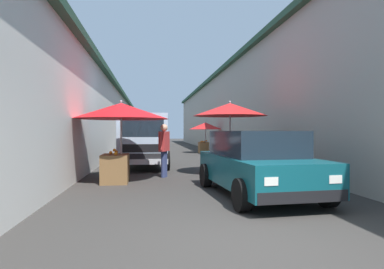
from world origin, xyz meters
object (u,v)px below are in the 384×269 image
(delivery_truck, at_px, (143,142))
(plastic_stool, at_px, (272,173))
(fruit_stall_far_right, at_px, (230,116))
(fruit_stall_near_right, at_px, (120,119))
(fruit_stall_near_left, at_px, (205,129))
(hatchback_car, at_px, (257,163))
(vendor_by_crates, at_px, (164,146))

(delivery_truck, relative_size, plastic_stool, 11.34)
(fruit_stall_far_right, xyz_separation_m, fruit_stall_near_right, (-1.16, 3.49, -0.16))
(fruit_stall_near_left, height_order, plastic_stool, fruit_stall_near_left)
(hatchback_car, distance_m, delivery_truck, 6.22)
(fruit_stall_far_right, bearing_deg, vendor_by_crates, 101.19)
(fruit_stall_near_left, height_order, vendor_by_crates, fruit_stall_near_left)
(delivery_truck, relative_size, vendor_by_crates, 2.97)
(fruit_stall_far_right, height_order, delivery_truck, fruit_stall_far_right)
(fruit_stall_far_right, bearing_deg, delivery_truck, 55.18)
(fruit_stall_near_right, distance_m, fruit_stall_near_left, 12.50)
(fruit_stall_near_right, xyz_separation_m, vendor_by_crates, (0.72, -1.28, -0.83))
(plastic_stool, bearing_deg, hatchback_car, 144.64)
(vendor_by_crates, bearing_deg, fruit_stall_far_right, -78.81)
(fruit_stall_near_right, height_order, vendor_by_crates, fruit_stall_near_right)
(hatchback_car, xyz_separation_m, delivery_truck, (5.62, 2.64, 0.30))
(delivery_truck, bearing_deg, fruit_stall_far_right, -124.82)
(vendor_by_crates, distance_m, plastic_stool, 3.46)
(plastic_stool, bearing_deg, fruit_stall_near_right, 72.82)
(plastic_stool, bearing_deg, delivery_truck, 38.06)
(fruit_stall_near_left, distance_m, vendor_by_crates, 11.42)
(fruit_stall_far_right, xyz_separation_m, plastic_stool, (-2.41, -0.56, -1.63))
(fruit_stall_near_left, distance_m, delivery_truck, 9.35)
(delivery_truck, bearing_deg, fruit_stall_near_left, -24.77)
(fruit_stall_near_right, distance_m, hatchback_car, 4.17)
(fruit_stall_far_right, bearing_deg, hatchback_car, 175.64)
(hatchback_car, xyz_separation_m, vendor_by_crates, (3.15, 1.94, 0.23))
(fruit_stall_near_right, bearing_deg, delivery_truck, -10.17)
(fruit_stall_near_right, height_order, hatchback_car, fruit_stall_near_right)
(fruit_stall_far_right, xyz_separation_m, vendor_by_crates, (-0.44, 2.21, -0.99))
(hatchback_car, relative_size, delivery_truck, 0.82)
(fruit_stall_near_right, height_order, fruit_stall_near_left, fruit_stall_near_right)
(fruit_stall_near_right, relative_size, delivery_truck, 0.55)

